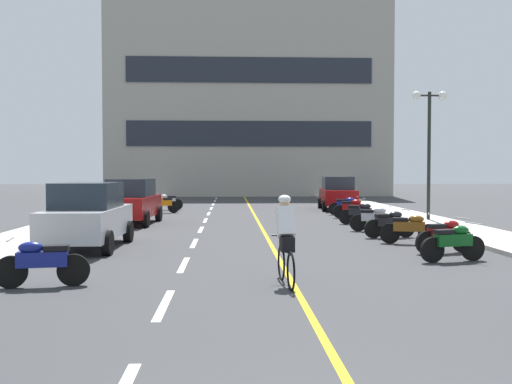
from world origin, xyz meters
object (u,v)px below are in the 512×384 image
at_px(motorcycle_2, 42,262).
at_px(cyclist_rider, 286,238).
at_px(motorcycle_3, 453,242).
at_px(motorcycle_6, 390,223).
at_px(motorcycle_4, 445,235).
at_px(motorcycle_7, 374,218).
at_px(parked_car_far, 338,193).
at_px(parked_car_near, 88,215).
at_px(parked_car_mid, 131,201).
at_px(motorcycle_8, 360,213).
at_px(motorcycle_5, 410,228).
at_px(motorcycle_10, 346,205).
at_px(motorcycle_12, 167,201).
at_px(motorcycle_9, 352,208).
at_px(street_lamp_mid, 429,126).
at_px(motorcycle_11, 162,204).

xyz_separation_m(motorcycle_2, cyclist_rider, (4.52, 0.04, 0.41)).
distance_m(motorcycle_3, motorcycle_6, 4.94).
xyz_separation_m(motorcycle_3, motorcycle_6, (-0.15, 4.94, 0.00)).
height_order(motorcycle_4, motorcycle_7, same).
bearing_deg(parked_car_far, parked_car_near, -122.30).
distance_m(parked_car_near, motorcycle_4, 9.64).
bearing_deg(parked_car_mid, motorcycle_8, -3.97).
bearing_deg(motorcycle_4, motorcycle_6, 97.91).
relative_size(parked_car_mid, motorcycle_5, 2.59).
height_order(motorcycle_10, motorcycle_12, same).
xyz_separation_m(motorcycle_5, motorcycle_12, (-8.67, 15.22, 0.00)).
bearing_deg(motorcycle_9, cyclist_rider, -106.30).
xyz_separation_m(parked_car_near, motorcycle_9, (9.43, 9.80, -0.44)).
height_order(parked_car_mid, motorcycle_7, parked_car_mid).
bearing_deg(motorcycle_2, parked_car_far, 65.95).
relative_size(motorcycle_7, cyclist_rider, 0.96).
distance_m(parked_car_near, parked_car_mid, 7.35).
relative_size(parked_car_far, motorcycle_6, 2.54).
distance_m(motorcycle_4, motorcycle_5, 1.93).
height_order(motorcycle_5, motorcycle_12, same).
bearing_deg(motorcycle_9, parked_car_near, -133.89).
distance_m(parked_car_near, motorcycle_12, 15.75).
relative_size(street_lamp_mid, motorcycle_10, 3.13).
xyz_separation_m(motorcycle_6, motorcycle_11, (-8.51, 11.30, 0.00)).
relative_size(parked_car_near, parked_car_mid, 0.99).
bearing_deg(motorcycle_9, motorcycle_8, -95.73).
bearing_deg(motorcycle_3, motorcycle_11, 118.06).
bearing_deg(motorcycle_3, motorcycle_5, 90.17).
bearing_deg(motorcycle_2, motorcycle_11, 89.79).
distance_m(street_lamp_mid, parked_car_mid, 12.62).
relative_size(parked_car_mid, motorcycle_10, 2.52).
relative_size(street_lamp_mid, parked_car_far, 1.24).
bearing_deg(cyclist_rider, parked_car_near, 132.56).
bearing_deg(motorcycle_3, motorcycle_9, 88.90).
xyz_separation_m(motorcycle_9, motorcycle_11, (-8.90, 3.61, 0.00)).
bearing_deg(motorcycle_8, motorcycle_7, -92.20).
xyz_separation_m(parked_car_mid, motorcycle_7, (9.04, -3.29, -0.44)).
xyz_separation_m(parked_car_mid, parked_car_far, (9.86, 8.22, 0.00)).
bearing_deg(motorcycle_3, motorcycle_2, -163.21).
relative_size(motorcycle_4, motorcycle_10, 0.98).
height_order(motorcycle_2, motorcycle_5, same).
distance_m(motorcycle_5, motorcycle_7, 3.55).
distance_m(parked_car_mid, motorcycle_8, 9.17).
xyz_separation_m(parked_car_far, motorcycle_2, (-9.38, -21.03, -0.44)).
bearing_deg(motorcycle_4, street_lamp_mid, 73.61).
relative_size(motorcycle_4, cyclist_rider, 0.94).
distance_m(parked_car_near, motorcycle_7, 9.90).
bearing_deg(parked_car_far, street_lamp_mid, -73.16).
distance_m(parked_car_near, parked_car_far, 18.42).
bearing_deg(motorcycle_7, motorcycle_12, 126.09).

